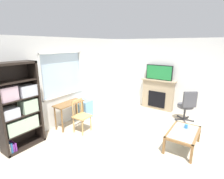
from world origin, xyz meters
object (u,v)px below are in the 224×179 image
(wooden_chair, at_px, (81,116))
(sippy_cup, at_px, (186,126))
(office_chair, at_px, (187,104))
(tv, at_px, (159,72))
(desk_under_window, at_px, (69,107))
(fireplace, at_px, (158,94))
(plastic_drawer_unit, at_px, (85,109))
(coffee_table, at_px, (183,134))
(bookshelf, at_px, (19,109))

(wooden_chair, distance_m, sippy_cup, 2.69)
(office_chair, bearing_deg, tv, 65.82)
(desk_under_window, bearing_deg, fireplace, -30.56)
(plastic_drawer_unit, height_order, sippy_cup, plastic_drawer_unit)
(wooden_chair, relative_size, fireplace, 0.73)
(desk_under_window, relative_size, coffee_table, 0.88)
(bookshelf, bearing_deg, plastic_drawer_unit, -1.64)
(bookshelf, distance_m, wooden_chair, 1.53)
(office_chair, bearing_deg, coffee_table, -170.57)
(bookshelf, distance_m, tv, 4.50)
(desk_under_window, bearing_deg, wooden_chair, -95.95)
(bookshelf, distance_m, office_chair, 4.64)
(bookshelf, height_order, sippy_cup, bookshelf)
(coffee_table, bearing_deg, plastic_drawer_unit, 90.12)
(desk_under_window, height_order, fireplace, fireplace)
(office_chair, xyz_separation_m, coffee_table, (-1.54, -0.26, -0.20))
(coffee_table, relative_size, sippy_cup, 11.38)
(tv, bearing_deg, sippy_cup, -143.00)
(wooden_chair, height_order, tv, tv)
(sippy_cup, bearing_deg, office_chair, 11.19)
(bookshelf, height_order, tv, bookshelf)
(wooden_chair, distance_m, coffee_table, 2.62)
(bookshelf, xyz_separation_m, fireplace, (4.14, -1.75, -0.39))
(coffee_table, bearing_deg, sippy_cup, -2.15)
(tv, relative_size, sippy_cup, 10.47)
(office_chair, relative_size, sippy_cup, 11.11)
(desk_under_window, distance_m, wooden_chair, 0.53)
(wooden_chair, bearing_deg, tv, -21.82)
(bookshelf, relative_size, office_chair, 1.99)
(bookshelf, relative_size, tv, 2.12)
(fireplace, distance_m, tv, 0.82)
(wooden_chair, bearing_deg, coffee_table, -72.94)
(fireplace, xyz_separation_m, tv, (-0.02, 0.00, 0.82))
(plastic_drawer_unit, distance_m, office_chair, 3.22)
(tv, xyz_separation_m, sippy_cup, (-1.84, -1.38, -0.92))
(wooden_chair, relative_size, sippy_cup, 10.00)
(wooden_chair, height_order, coffee_table, wooden_chair)
(coffee_table, bearing_deg, bookshelf, 123.59)
(coffee_table, distance_m, sippy_cup, 0.23)
(wooden_chair, distance_m, office_chair, 3.22)
(sippy_cup, bearing_deg, plastic_drawer_unit, 93.97)
(fireplace, distance_m, office_chair, 1.24)
(tv, height_order, sippy_cup, tv)
(wooden_chair, bearing_deg, plastic_drawer_unit, 36.50)
(bookshelf, bearing_deg, desk_under_window, -4.58)
(bookshelf, xyz_separation_m, wooden_chair, (1.31, -0.62, -0.49))
(desk_under_window, xyz_separation_m, tv, (2.76, -1.64, 0.80))
(desk_under_window, relative_size, sippy_cup, 10.06)
(tv, xyz_separation_m, coffee_table, (-2.05, -1.38, -1.02))
(plastic_drawer_unit, distance_m, fireplace, 2.69)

